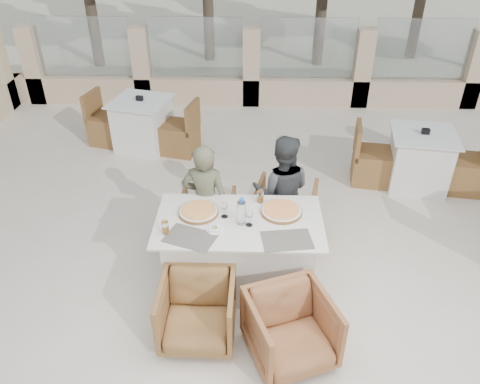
{
  "coord_description": "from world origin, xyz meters",
  "views": [
    {
      "loc": [
        0.03,
        -3.54,
        3.42
      ],
      "look_at": [
        -0.08,
        0.34,
        0.9
      ],
      "focal_mm": 35.0,
      "sensor_mm": 36.0,
      "label": 1
    }
  ],
  "objects_px": {
    "wine_glass_centre": "(224,209)",
    "armchair_far_right": "(285,210)",
    "armchair_far_left": "(208,218)",
    "diner_left": "(205,202)",
    "bg_table_a": "(143,124)",
    "pizza_left": "(198,211)",
    "pizza_right": "(281,211)",
    "armchair_near_left": "(197,311)",
    "water_bottle": "(241,211)",
    "beer_glass_left": "(165,227)",
    "olive_dish": "(215,229)",
    "armchair_near_right": "(291,329)",
    "diner_right": "(281,192)",
    "beer_glass_right": "(260,196)",
    "bg_table_b": "(419,160)",
    "wine_glass_near": "(249,217)",
    "dining_table": "(239,252)"
  },
  "relations": [
    {
      "from": "dining_table",
      "to": "bg_table_a",
      "type": "height_order",
      "value": "same"
    },
    {
      "from": "pizza_right",
      "to": "beer_glass_right",
      "type": "height_order",
      "value": "beer_glass_right"
    },
    {
      "from": "beer_glass_right",
      "to": "diner_left",
      "type": "relative_size",
      "value": 0.1
    },
    {
      "from": "beer_glass_right",
      "to": "armchair_far_left",
      "type": "relative_size",
      "value": 0.21
    },
    {
      "from": "diner_left",
      "to": "bg_table_b",
      "type": "relative_size",
      "value": 0.81
    },
    {
      "from": "bg_table_a",
      "to": "armchair_near_right",
      "type": "bearing_deg",
      "value": -48.35
    },
    {
      "from": "diner_right",
      "to": "bg_table_a",
      "type": "distance_m",
      "value": 3.06
    },
    {
      "from": "olive_dish",
      "to": "bg_table_a",
      "type": "distance_m",
      "value": 3.43
    },
    {
      "from": "water_bottle",
      "to": "armchair_near_left",
      "type": "bearing_deg",
      "value": -118.73
    },
    {
      "from": "wine_glass_centre",
      "to": "armchair_far_right",
      "type": "height_order",
      "value": "wine_glass_centre"
    },
    {
      "from": "bg_table_a",
      "to": "pizza_left",
      "type": "bearing_deg",
      "value": -53.73
    },
    {
      "from": "olive_dish",
      "to": "armchair_far_left",
      "type": "height_order",
      "value": "olive_dish"
    },
    {
      "from": "water_bottle",
      "to": "beer_glass_left",
      "type": "height_order",
      "value": "water_bottle"
    },
    {
      "from": "beer_glass_right",
      "to": "armchair_far_left",
      "type": "bearing_deg",
      "value": 147.33
    },
    {
      "from": "beer_glass_right",
      "to": "diner_left",
      "type": "distance_m",
      "value": 0.62
    },
    {
      "from": "dining_table",
      "to": "pizza_left",
      "type": "distance_m",
      "value": 0.58
    },
    {
      "from": "pizza_right",
      "to": "armchair_far_left",
      "type": "bearing_deg",
      "value": 144.68
    },
    {
      "from": "beer_glass_left",
      "to": "diner_right",
      "type": "relative_size",
      "value": 0.1
    },
    {
      "from": "diner_left",
      "to": "diner_right",
      "type": "distance_m",
      "value": 0.84
    },
    {
      "from": "pizza_left",
      "to": "wine_glass_near",
      "type": "relative_size",
      "value": 2.12
    },
    {
      "from": "pizza_left",
      "to": "diner_right",
      "type": "relative_size",
      "value": 0.29
    },
    {
      "from": "armchair_near_right",
      "to": "bg_table_a",
      "type": "distance_m",
      "value": 4.37
    },
    {
      "from": "olive_dish",
      "to": "beer_glass_right",
      "type": "bearing_deg",
      "value": 48.84
    },
    {
      "from": "water_bottle",
      "to": "wine_glass_centre",
      "type": "distance_m",
      "value": 0.2
    },
    {
      "from": "armchair_near_right",
      "to": "diner_right",
      "type": "relative_size",
      "value": 0.52
    },
    {
      "from": "armchair_far_left",
      "to": "diner_left",
      "type": "bearing_deg",
      "value": 92.55
    },
    {
      "from": "wine_glass_near",
      "to": "diner_right",
      "type": "xyz_separation_m",
      "value": [
        0.34,
        0.75,
        -0.2
      ]
    },
    {
      "from": "beer_glass_right",
      "to": "pizza_left",
      "type": "bearing_deg",
      "value": -160.12
    },
    {
      "from": "armchair_far_left",
      "to": "diner_left",
      "type": "xyz_separation_m",
      "value": [
        0.01,
        -0.23,
        0.38
      ]
    },
    {
      "from": "pizza_left",
      "to": "water_bottle",
      "type": "relative_size",
      "value": 1.38
    },
    {
      "from": "dining_table",
      "to": "wine_glass_near",
      "type": "bearing_deg",
      "value": -35.63
    },
    {
      "from": "pizza_right",
      "to": "armchair_near_left",
      "type": "relative_size",
      "value": 0.6
    },
    {
      "from": "pizza_left",
      "to": "beer_glass_left",
      "type": "distance_m",
      "value": 0.41
    },
    {
      "from": "pizza_left",
      "to": "armchair_far_right",
      "type": "distance_m",
      "value": 1.25
    },
    {
      "from": "wine_glass_centre",
      "to": "armchair_far_right",
      "type": "xyz_separation_m",
      "value": [
        0.64,
        0.77,
        -0.55
      ]
    },
    {
      "from": "armchair_far_left",
      "to": "armchair_far_right",
      "type": "bearing_deg",
      "value": -170.21
    },
    {
      "from": "diner_left",
      "to": "bg_table_b",
      "type": "bearing_deg",
      "value": -146.25
    },
    {
      "from": "pizza_right",
      "to": "bg_table_b",
      "type": "distance_m",
      "value": 2.68
    },
    {
      "from": "water_bottle",
      "to": "diner_right",
      "type": "distance_m",
      "value": 0.87
    },
    {
      "from": "wine_glass_centre",
      "to": "bg_table_b",
      "type": "height_order",
      "value": "wine_glass_centre"
    },
    {
      "from": "beer_glass_left",
      "to": "wine_glass_centre",
      "type": "bearing_deg",
      "value": 26.86
    },
    {
      "from": "beer_glass_right",
      "to": "armchair_near_right",
      "type": "height_order",
      "value": "beer_glass_right"
    },
    {
      "from": "olive_dish",
      "to": "armchair_far_right",
      "type": "distance_m",
      "value": 1.32
    },
    {
      "from": "armchair_far_right",
      "to": "bg_table_a",
      "type": "relative_size",
      "value": 0.42
    },
    {
      "from": "olive_dish",
      "to": "beer_glass_left",
      "type": "bearing_deg",
      "value": -174.04
    },
    {
      "from": "dining_table",
      "to": "diner_right",
      "type": "distance_m",
      "value": 0.85
    },
    {
      "from": "wine_glass_near",
      "to": "armchair_far_right",
      "type": "xyz_separation_m",
      "value": [
        0.41,
        0.9,
        -0.55
      ]
    },
    {
      "from": "wine_glass_centre",
      "to": "pizza_left",
      "type": "bearing_deg",
      "value": 169.4
    },
    {
      "from": "beer_glass_right",
      "to": "armchair_far_right",
      "type": "bearing_deg",
      "value": 59.51
    },
    {
      "from": "wine_glass_centre",
      "to": "wine_glass_near",
      "type": "distance_m",
      "value": 0.27
    }
  ]
}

